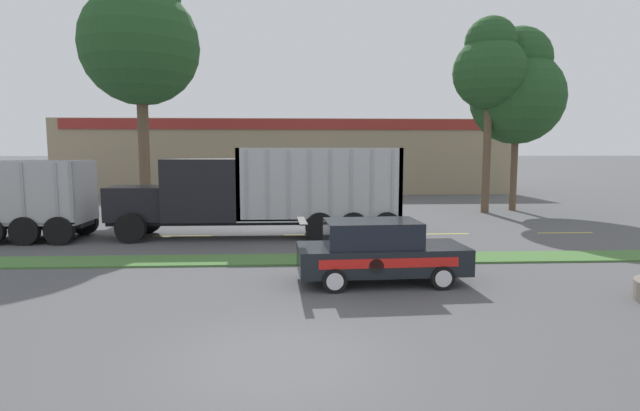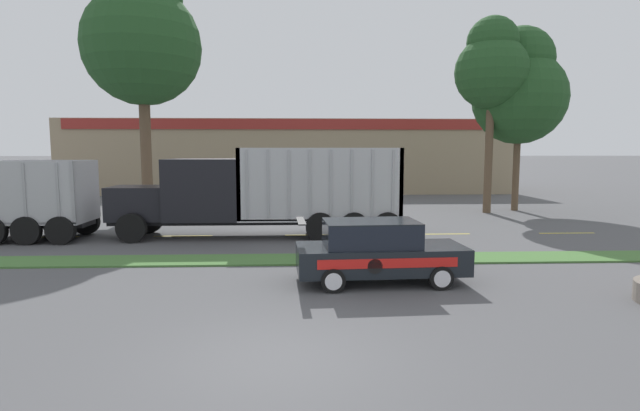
% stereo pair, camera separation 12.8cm
% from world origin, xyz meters
% --- Properties ---
extents(ground_plane, '(600.00, 600.00, 0.00)m').
position_xyz_m(ground_plane, '(0.00, 0.00, 0.00)').
color(ground_plane, '#515154').
extents(grass_verge, '(120.00, 1.55, 0.06)m').
position_xyz_m(grass_verge, '(0.00, 7.72, 0.03)').
color(grass_verge, '#477538').
rests_on(grass_verge, ground_plane).
extents(centre_line_2, '(2.40, 0.14, 0.01)m').
position_xyz_m(centre_line_2, '(-9.78, 12.49, 0.00)').
color(centre_line_2, yellow).
rests_on(centre_line_2, ground_plane).
extents(centre_line_3, '(2.40, 0.14, 0.01)m').
position_xyz_m(centre_line_3, '(-4.38, 12.49, 0.00)').
color(centre_line_3, yellow).
rests_on(centre_line_3, ground_plane).
extents(centre_line_4, '(2.40, 0.14, 0.01)m').
position_xyz_m(centre_line_4, '(1.02, 12.49, 0.00)').
color(centre_line_4, yellow).
rests_on(centre_line_4, ground_plane).
extents(centre_line_5, '(2.40, 0.14, 0.01)m').
position_xyz_m(centre_line_5, '(6.42, 12.49, 0.00)').
color(centre_line_5, yellow).
rests_on(centre_line_5, ground_plane).
extents(centre_line_6, '(2.40, 0.14, 0.01)m').
position_xyz_m(centre_line_6, '(11.82, 12.49, 0.00)').
color(centre_line_6, yellow).
rests_on(centre_line_6, ground_plane).
extents(dump_truck_lead, '(11.61, 2.58, 3.61)m').
position_xyz_m(dump_truck_lead, '(-2.17, 12.18, 1.67)').
color(dump_truck_lead, black).
rests_on(dump_truck_lead, ground_plane).
extents(rally_car, '(4.52, 2.10, 1.70)m').
position_xyz_m(rally_car, '(2.48, 4.94, 0.85)').
color(rally_car, black).
rests_on(rally_car, ground_plane).
extents(traffic_cone, '(0.42, 0.42, 0.58)m').
position_xyz_m(traffic_cone, '(0.69, 6.39, 0.28)').
color(traffic_cone, black).
rests_on(traffic_cone, ground_plane).
extents(store_building_backdrop, '(36.13, 12.10, 5.97)m').
position_xyz_m(store_building_backdrop, '(-0.40, 37.03, 2.99)').
color(store_building_backdrop, '#9E896B').
rests_on(store_building_backdrop, ground_plane).
extents(tree_behind_left, '(5.31, 5.31, 10.51)m').
position_xyz_m(tree_behind_left, '(13.09, 20.59, 7.05)').
color(tree_behind_left, brown).
rests_on(tree_behind_left, ground_plane).
extents(tree_behind_centre, '(4.01, 4.01, 10.79)m').
position_xyz_m(tree_behind_centre, '(11.03, 19.57, 8.12)').
color(tree_behind_centre, brown).
rests_on(tree_behind_centre, ground_plane).
extents(tree_behind_right, '(6.36, 6.36, 13.91)m').
position_xyz_m(tree_behind_right, '(-8.06, 20.20, 9.74)').
color(tree_behind_right, brown).
rests_on(tree_behind_right, ground_plane).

